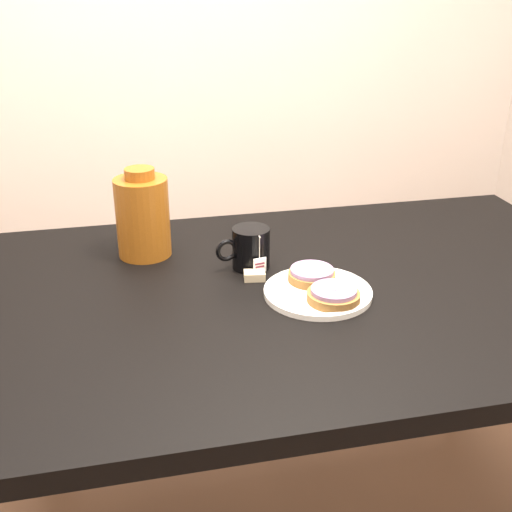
% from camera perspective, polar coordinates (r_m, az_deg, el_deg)
% --- Properties ---
extents(table, '(1.40, 0.90, 0.75)m').
position_cam_1_polar(table, '(1.40, 4.87, -5.65)').
color(table, black).
rests_on(table, ground_plane).
extents(plate, '(0.22, 0.22, 0.02)m').
position_cam_1_polar(plate, '(1.31, 5.51, -3.14)').
color(plate, white).
rests_on(plate, table).
extents(bagel_back, '(0.13, 0.13, 0.03)m').
position_cam_1_polar(bagel_back, '(1.34, 4.98, -1.66)').
color(bagel_back, brown).
rests_on(bagel_back, plate).
extents(bagel_front, '(0.14, 0.14, 0.03)m').
position_cam_1_polar(bagel_front, '(1.27, 6.91, -3.46)').
color(bagel_front, brown).
rests_on(bagel_front, plate).
extents(mug, '(0.13, 0.10, 0.09)m').
position_cam_1_polar(mug, '(1.41, -0.53, 0.73)').
color(mug, black).
rests_on(mug, table).
extents(teabag_pouch, '(0.05, 0.04, 0.02)m').
position_cam_1_polar(teabag_pouch, '(1.37, -0.13, -1.75)').
color(teabag_pouch, '#C6B793').
rests_on(teabag_pouch, table).
extents(bagel_package, '(0.12, 0.12, 0.21)m').
position_cam_1_polar(bagel_package, '(1.48, -10.03, 3.54)').
color(bagel_package, '#68320D').
rests_on(bagel_package, table).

